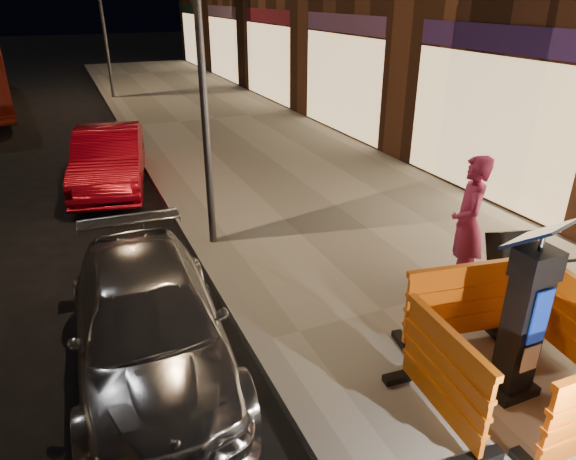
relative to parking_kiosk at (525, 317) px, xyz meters
name	(u,v)px	position (x,y,z in m)	size (l,w,h in m)	color
ground_plane	(261,351)	(-2.15, 1.88, -1.10)	(120.00, 120.00, 0.00)	black
sidewalk	(454,295)	(0.85, 1.88, -1.03)	(6.00, 60.00, 0.15)	gray
kerb	(261,346)	(-2.15, 1.88, -1.03)	(0.30, 60.00, 0.15)	slate
parking_kiosk	(525,317)	(0.00, 0.00, 0.00)	(0.60, 0.60, 1.91)	black
barrier_back	(456,304)	(0.00, 0.95, -0.42)	(1.37, 0.56, 1.06)	orange
barrier_kerbside	(444,375)	(-0.95, 0.00, -0.42)	(1.37, 0.56, 1.06)	orange
car_silver	(155,365)	(-3.43, 2.14, -1.10)	(1.69, 4.16, 1.21)	#A0A0A5
car_red	(114,187)	(-3.15, 8.89, -1.10)	(1.42, 4.06, 1.34)	#9B0616
man	(468,224)	(0.99, 1.97, 0.04)	(0.72, 0.47, 1.98)	#A12B62
stroller	(523,278)	(1.19, 1.07, -0.39)	(0.58, 0.89, 1.12)	black
street_lamp_mid	(201,61)	(-1.90, 4.88, 2.05)	(0.12, 0.12, 6.00)	#3F3F44
street_lamp_far	(103,19)	(-1.90, 19.88, 2.05)	(0.12, 0.12, 6.00)	#3F3F44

